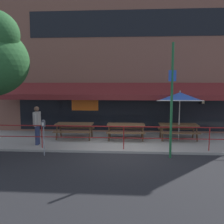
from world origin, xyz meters
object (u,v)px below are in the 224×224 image
picnic_table_left (75,127)px  patio_umbrella_right (180,97)px  picnic_table_right (178,127)px  parking_meter_near (43,127)px  picnic_table_centre (126,127)px  pedestrian_walking (37,123)px  street_sign_pole (172,100)px

picnic_table_left → patio_umbrella_right: (5.04, -0.06, 1.47)m
picnic_table_right → parking_meter_near: size_ratio=1.27×
picnic_table_left → picnic_table_right: 5.04m
picnic_table_left → picnic_table_centre: (2.52, -0.03, 0.00)m
pedestrian_walking → street_sign_pole: bearing=-13.1°
picnic_table_left → picnic_table_right: size_ratio=1.00×
street_sign_pole → picnic_table_right: bearing=73.3°
patio_umbrella_right → street_sign_pole: street_sign_pole is taller
picnic_table_centre → pedestrian_walking: bearing=-162.5°
picnic_table_centre → pedestrian_walking: 4.12m
pedestrian_walking → parking_meter_near: (0.76, -1.33, 0.09)m
picnic_table_left → pedestrian_walking: size_ratio=1.05×
picnic_table_left → parking_meter_near: 2.71m
picnic_table_centre → picnic_table_left: bearing=179.4°
picnic_table_left → patio_umbrella_right: bearing=-0.7°
picnic_table_left → picnic_table_centre: size_ratio=1.00×
parking_meter_near → street_sign_pole: street_sign_pole is taller
picnic_table_left → street_sign_pole: street_sign_pole is taller
picnic_table_right → parking_meter_near: 6.30m
patio_umbrella_right → pedestrian_walking: size_ratio=1.39×
picnic_table_centre → parking_meter_near: (-3.16, -2.57, 0.44)m
pedestrian_walking → parking_meter_near: 1.54m
picnic_table_left → patio_umbrella_right: 5.25m
picnic_table_left → picnic_table_centre: 2.52m
parking_meter_near → picnic_table_centre: bearing=39.1°
picnic_table_left → parking_meter_near: bearing=-103.8°
patio_umbrella_right → picnic_table_left: bearing=179.3°
patio_umbrella_right → parking_meter_near: 6.31m
picnic_table_right → street_sign_pole: street_sign_pole is taller
picnic_table_right → pedestrian_walking: (-6.44, -1.36, 0.35)m
picnic_table_right → patio_umbrella_right: size_ratio=0.76×
patio_umbrella_right → parking_meter_near: bearing=-155.9°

